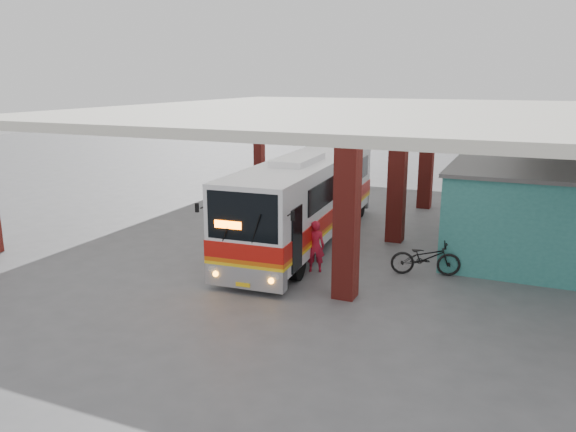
# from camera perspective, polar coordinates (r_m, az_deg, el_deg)

# --- Properties ---
(ground) EXTENTS (90.00, 90.00, 0.00)m
(ground) POSITION_cam_1_polar(r_m,az_deg,el_deg) (19.36, 0.03, -3.82)
(ground) COLOR #515154
(ground) RESTS_ON ground
(brick_columns) EXTENTS (20.10, 21.60, 4.35)m
(brick_columns) POSITION_cam_1_polar(r_m,az_deg,el_deg) (23.00, 8.30, 4.45)
(brick_columns) COLOR maroon
(brick_columns) RESTS_ON ground
(canopy_roof) EXTENTS (21.00, 23.00, 0.30)m
(canopy_roof) POSITION_cam_1_polar(r_m,az_deg,el_deg) (24.44, 7.30, 10.51)
(canopy_roof) COLOR silver
(canopy_roof) RESTS_ON brick_columns
(shop_building) EXTENTS (5.20, 8.20, 3.11)m
(shop_building) POSITION_cam_1_polar(r_m,az_deg,el_deg) (21.37, 23.38, 1.06)
(shop_building) COLOR #2F7672
(shop_building) RESTS_ON ground
(coach_bus) EXTENTS (3.05, 11.37, 3.28)m
(coach_bus) POSITION_cam_1_polar(r_m,az_deg,el_deg) (20.27, 1.84, 1.75)
(coach_bus) COLOR silver
(coach_bus) RESTS_ON ground
(motorcycle) EXTENTS (2.21, 1.28, 1.10)m
(motorcycle) POSITION_cam_1_polar(r_m,az_deg,el_deg) (17.65, 13.81, -4.12)
(motorcycle) COLOR black
(motorcycle) RESTS_ON ground
(pedestrian) EXTENTS (0.69, 0.56, 1.64)m
(pedestrian) POSITION_cam_1_polar(r_m,az_deg,el_deg) (17.37, 2.77, -3.09)
(pedestrian) COLOR #B6162C
(pedestrian) RESTS_ON ground
(red_chair) EXTENTS (0.53, 0.53, 0.76)m
(red_chair) POSITION_cam_1_polar(r_m,az_deg,el_deg) (24.45, 16.21, 0.23)
(red_chair) COLOR #AD1212
(red_chair) RESTS_ON ground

